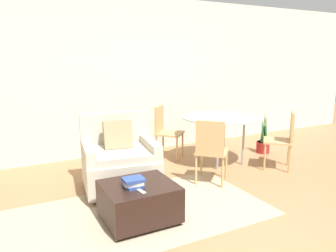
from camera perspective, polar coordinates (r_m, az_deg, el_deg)
ground_plane at (r=3.35m, az=9.67°, el=-19.05°), size 20.00×20.00×0.00m
wall_back at (r=5.80m, az=-9.83°, el=8.42°), size 12.00×0.06×2.75m
area_rug at (r=3.80m, az=-5.07°, el=-14.89°), size 2.90×1.55×0.01m
armchair at (r=4.36m, az=-8.43°, el=-6.08°), size 1.04×0.99×0.98m
ottoman at (r=3.56m, az=-5.07°, el=-12.83°), size 0.74×0.66×0.41m
book_stack at (r=3.40m, az=-6.05°, el=-9.74°), size 0.22×0.20×0.10m
tv_remote_primary at (r=3.32m, az=-4.80°, el=-11.19°), size 0.06×0.15×0.01m
tv_remote_secondary at (r=3.58m, az=-5.73°, el=-9.41°), size 0.12×0.15×0.01m
dining_table at (r=5.35m, az=9.34°, el=0.91°), size 1.30×1.30×0.77m
dining_chair_near_left at (r=4.46m, az=7.49°, el=-3.72°), size 0.59×0.59×0.90m
dining_chair_near_right at (r=5.34m, az=19.59°, el=-1.69°), size 0.59×0.59×0.90m
dining_chair_far_left at (r=5.60m, az=-0.56°, el=-0.40°), size 0.59×0.59×0.90m
potted_plant_small at (r=6.19m, az=16.26°, el=-2.46°), size 0.24×0.24×0.79m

